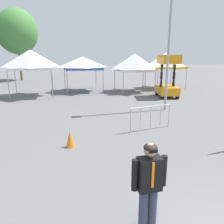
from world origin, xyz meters
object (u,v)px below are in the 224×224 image
Objects in this scene: canopy_tent_behind_center at (166,61)px; canopy_tent_far_right at (82,63)px; scissor_lift at (167,84)px; traffic_cone_lot_center at (70,139)px; tree_behind_tents_left at (17,32)px; light_pole_near_lift at (170,20)px; crowd_barrier_by_lift at (151,113)px; canopy_tent_right_of_center at (31,60)px; person_foreground at (149,184)px; canopy_tent_left_of_center at (134,63)px.

canopy_tent_far_right is at bearing 178.00° from canopy_tent_behind_center.
traffic_cone_lot_center is (-8.26, -8.07, -0.73)m from scissor_lift.
canopy_tent_behind_center is at bearing -38.77° from tree_behind_tents_left.
light_pole_near_lift is at bearing -117.96° from canopy_tent_behind_center.
scissor_lift is 8.47m from crowd_barrier_by_lift.
canopy_tent_right_of_center is 1.05× the size of canopy_tent_behind_center.
tree_behind_tents_left reaches higher than person_foreground.
canopy_tent_left_of_center reaches higher than person_foreground.
canopy_tent_behind_center reaches higher than canopy_tent_left_of_center.
scissor_lift is at bearing 60.09° from light_pole_near_lift.
canopy_tent_far_right is at bearing 79.81° from traffic_cone_lot_center.
traffic_cone_lot_center is at bearing 102.82° from person_foreground.
canopy_tent_far_right is 0.36× the size of light_pole_near_lift.
light_pole_near_lift is at bearing -119.91° from scissor_lift.
scissor_lift reaches higher than canopy_tent_far_right.
scissor_lift is at bearing -52.13° from tree_behind_tents_left.
scissor_lift is 11.57m from traffic_cone_lot_center.
tree_behind_tents_left is at bearing 119.73° from canopy_tent_far_right.
canopy_tent_far_right is at bearing 96.34° from crowd_barrier_by_lift.
tree_behind_tents_left is (-5.30, 28.62, 5.11)m from person_foreground.
tree_behind_tents_left is at bearing 141.23° from canopy_tent_behind_center.
light_pole_near_lift reaches higher than canopy_tent_left_of_center.
canopy_tent_right_of_center reaches higher than person_foreground.
canopy_tent_behind_center is at bearing 62.04° from light_pole_near_lift.
canopy_tent_left_of_center reaches higher than crowd_barrier_by_lift.
canopy_tent_behind_center is 19.34m from person_foreground.
light_pole_near_lift reaches higher than scissor_lift.
scissor_lift is at bearing 56.46° from crowd_barrier_by_lift.
canopy_tent_left_of_center is 0.37× the size of light_pole_near_lift.
light_pole_near_lift is (5.02, 8.60, 4.05)m from person_foreground.
canopy_tent_behind_center reaches higher than crowd_barrier_by_lift.
person_foreground is at bearing -79.51° from tree_behind_tents_left.
person_foreground is 29.55m from tree_behind_tents_left.
traffic_cone_lot_center is at bearing -79.94° from tree_behind_tents_left.
tree_behind_tents_left is 14.66× the size of traffic_cone_lot_center.
canopy_tent_left_of_center is (8.65, 0.04, -0.28)m from canopy_tent_right_of_center.
tree_behind_tents_left reaches higher than crowd_barrier_by_lift.
scissor_lift is at bearing -37.76° from canopy_tent_far_right.
canopy_tent_behind_center reaches higher than person_foreground.
crowd_barrier_by_lift is at bearing -120.86° from canopy_tent_behind_center.
canopy_tent_right_of_center is 8.66m from canopy_tent_left_of_center.
traffic_cone_lot_center is (-6.69, -11.26, -2.29)m from canopy_tent_left_of_center.
canopy_tent_left_of_center reaches higher than canopy_tent_far_right.
light_pole_near_lift is at bearing -95.37° from canopy_tent_left_of_center.
tree_behind_tents_left is (-6.58, 11.51, 3.61)m from canopy_tent_far_right.
canopy_tent_right_of_center is 11.68m from traffic_cone_lot_center.
tree_behind_tents_left is (-10.32, 20.02, 1.07)m from light_pole_near_lift.
canopy_tent_right_of_center is 1.75× the size of crowd_barrier_by_lift.
light_pole_near_lift is (-2.23, -3.88, 4.04)m from scissor_lift.
light_pole_near_lift is 14.74× the size of traffic_cone_lot_center.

